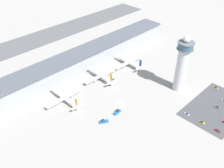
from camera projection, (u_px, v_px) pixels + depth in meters
ground_plane at (120, 103)px, 218.17m from camera, size 1000.00×1000.00×0.00m
terminal_building at (70, 64)px, 253.18m from camera, size 270.43×25.00×18.28m
runway_strip at (25, 43)px, 312.94m from camera, size 405.64×44.00×0.01m
control_tower at (182, 64)px, 219.43m from camera, size 14.38×14.38×54.39m
parking_lot_surface at (216, 108)px, 212.98m from camera, size 64.00×40.00×0.01m
airplane_gate_alpha at (64, 98)px, 217.53m from camera, size 37.08×36.27×12.14m
airplane_gate_bravo at (101, 76)px, 245.44m from camera, size 37.44×33.47×13.69m
airplane_gate_charlie at (129, 62)px, 266.88m from camera, size 38.37×34.88×13.60m
service_truck_catering at (117, 112)px, 206.91m from camera, size 7.37×3.14×2.83m
service_truck_fuel at (113, 80)px, 245.08m from camera, size 3.09×6.19×2.48m
service_truck_baggage at (104, 121)px, 197.89m from camera, size 7.38×5.70×2.63m
car_red_hatchback at (217, 107)px, 212.34m from camera, size 1.83×4.53×1.54m
car_black_suv at (187, 114)px, 205.63m from camera, size 1.93×4.13×1.39m
car_maroon_suv at (224, 100)px, 219.98m from camera, size 1.87×4.15×1.57m
car_silver_sedan at (216, 87)px, 235.60m from camera, size 1.74×4.63×1.48m
car_green_van at (202, 122)px, 197.52m from camera, size 1.85×4.37×1.50m
car_navy_sedan at (218, 131)px, 190.21m from camera, size 1.85×4.77×1.43m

